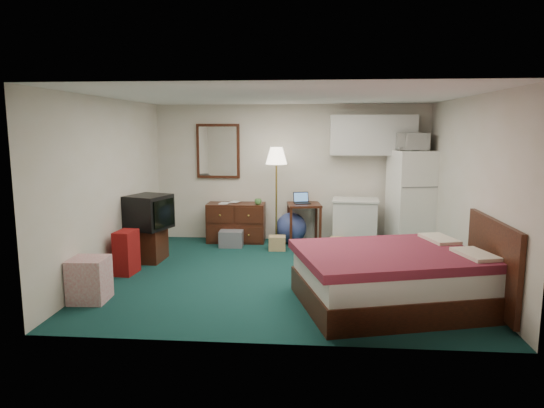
# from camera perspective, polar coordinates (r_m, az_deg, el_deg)

# --- Properties ---
(floor) EXTENTS (5.00, 4.50, 0.01)m
(floor) POSITION_cam_1_polar(r_m,az_deg,el_deg) (7.00, 1.38, -8.32)
(floor) COLOR #0D3A3A
(floor) RESTS_ON ground
(ceiling) EXTENTS (5.00, 4.50, 0.01)m
(ceiling) POSITION_cam_1_polar(r_m,az_deg,el_deg) (6.70, 1.47, 12.56)
(ceiling) COLOR beige
(ceiling) RESTS_ON walls
(walls) EXTENTS (5.01, 4.51, 2.50)m
(walls) POSITION_cam_1_polar(r_m,az_deg,el_deg) (6.74, 1.42, 1.89)
(walls) COLOR beige
(walls) RESTS_ON floor
(mirror) EXTENTS (0.80, 0.06, 1.00)m
(mirror) POSITION_cam_1_polar(r_m,az_deg,el_deg) (9.07, -6.35, 6.20)
(mirror) COLOR white
(mirror) RESTS_ON walls
(upper_cabinets) EXTENTS (1.50, 0.35, 0.70)m
(upper_cabinets) POSITION_cam_1_polar(r_m,az_deg,el_deg) (8.81, 11.78, 7.94)
(upper_cabinets) COLOR silver
(upper_cabinets) RESTS_ON walls
(headboard) EXTENTS (0.06, 1.56, 1.00)m
(headboard) POSITION_cam_1_polar(r_m,az_deg,el_deg) (6.15, 24.45, -6.27)
(headboard) COLOR black
(headboard) RESTS_ON walls
(dresser) EXTENTS (1.05, 0.49, 0.71)m
(dresser) POSITION_cam_1_polar(r_m,az_deg,el_deg) (8.93, -4.23, -2.18)
(dresser) COLOR black
(dresser) RESTS_ON floor
(floor_lamp) EXTENTS (0.38, 0.38, 1.74)m
(floor_lamp) POSITION_cam_1_polar(r_m,az_deg,el_deg) (8.58, 0.51, 0.87)
(floor_lamp) COLOR gold
(floor_lamp) RESTS_ON floor
(desk) EXTENTS (0.65, 0.65, 0.73)m
(desk) POSITION_cam_1_polar(r_m,az_deg,el_deg) (8.77, 3.78, -2.32)
(desk) COLOR black
(desk) RESTS_ON floor
(exercise_ball) EXTENTS (0.71, 0.71, 0.56)m
(exercise_ball) POSITION_cam_1_polar(r_m,az_deg,el_deg) (8.82, 2.26, -2.82)
(exercise_ball) COLOR navy
(exercise_ball) RESTS_ON floor
(kitchen_counter) EXTENTS (0.80, 0.65, 0.82)m
(kitchen_counter) POSITION_cam_1_polar(r_m,az_deg,el_deg) (8.64, 9.75, -2.31)
(kitchen_counter) COLOR silver
(kitchen_counter) RESTS_ON floor
(fridge) EXTENTS (0.83, 0.83, 1.69)m
(fridge) POSITION_cam_1_polar(r_m,az_deg,el_deg) (8.82, 16.09, 0.57)
(fridge) COLOR white
(fridge) RESTS_ON floor
(bed) EXTENTS (2.39, 2.07, 0.65)m
(bed) POSITION_cam_1_polar(r_m,az_deg,el_deg) (5.92, 13.81, -8.52)
(bed) COLOR maroon
(bed) RESTS_ON floor
(tv_stand) EXTENTS (0.55, 0.59, 0.52)m
(tv_stand) POSITION_cam_1_polar(r_m,az_deg,el_deg) (7.92, -14.54, -4.61)
(tv_stand) COLOR black
(tv_stand) RESTS_ON floor
(suitcase) EXTENTS (0.28, 0.41, 0.63)m
(suitcase) POSITION_cam_1_polar(r_m,az_deg,el_deg) (7.28, -16.75, -5.47)
(suitcase) COLOR #600904
(suitcase) RESTS_ON floor
(retail_box) EXTENTS (0.45, 0.45, 0.53)m
(retail_box) POSITION_cam_1_polar(r_m,az_deg,el_deg) (6.31, -20.68, -8.32)
(retail_box) COLOR silver
(retail_box) RESTS_ON floor
(file_bin) EXTENTS (0.42, 0.32, 0.29)m
(file_bin) POSITION_cam_1_polar(r_m,az_deg,el_deg) (8.60, -4.81, -4.08)
(file_bin) COLOR slate
(file_bin) RESTS_ON floor
(cardboard_box_a) EXTENTS (0.30, 0.26, 0.24)m
(cardboard_box_a) POSITION_cam_1_polar(r_m,az_deg,el_deg) (8.34, 0.61, -4.62)
(cardboard_box_a) COLOR #9C8657
(cardboard_box_a) RESTS_ON floor
(cardboard_box_b) EXTENTS (0.25, 0.28, 0.26)m
(cardboard_box_b) POSITION_cam_1_polar(r_m,az_deg,el_deg) (8.21, 7.62, -4.85)
(cardboard_box_b) COLOR #9C8657
(cardboard_box_b) RESTS_ON floor
(laptop) EXTENTS (0.33, 0.30, 0.19)m
(laptop) POSITION_cam_1_polar(r_m,az_deg,el_deg) (8.69, 3.58, 0.67)
(laptop) COLOR black
(laptop) RESTS_ON desk
(crt_tv) EXTENTS (0.74, 0.77, 0.53)m
(crt_tv) POSITION_cam_1_polar(r_m,az_deg,el_deg) (7.78, -14.31, -0.91)
(crt_tv) COLOR black
(crt_tv) RESTS_ON tv_stand
(microwave) EXTENTS (0.56, 0.32, 0.37)m
(microwave) POSITION_cam_1_polar(r_m,az_deg,el_deg) (8.72, 16.14, 7.30)
(microwave) COLOR white
(microwave) RESTS_ON fridge
(book_a) EXTENTS (0.17, 0.03, 0.23)m
(book_a) POSITION_cam_1_polar(r_m,az_deg,el_deg) (8.82, -6.18, 0.75)
(book_a) COLOR #9C8657
(book_a) RESTS_ON dresser
(book_b) EXTENTS (0.16, 0.07, 0.22)m
(book_b) POSITION_cam_1_polar(r_m,az_deg,el_deg) (8.97, -4.91, 0.88)
(book_b) COLOR #9C8657
(book_b) RESTS_ON dresser
(mug) EXTENTS (0.16, 0.14, 0.13)m
(mug) POSITION_cam_1_polar(r_m,az_deg,el_deg) (8.69, -1.65, 0.36)
(mug) COLOR #539045
(mug) RESTS_ON dresser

